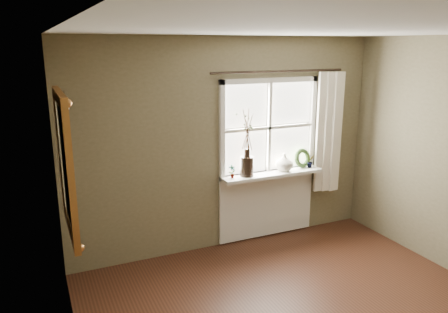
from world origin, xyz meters
The scene contains 14 objects.
ceiling centered at (0.00, 0.00, 2.60)m, with size 4.50×4.50×0.00m, color silver.
wall_back centered at (0.00, 2.30, 1.30)m, with size 4.00×0.10×2.60m, color brown.
wall_left centered at (-2.05, 0.00, 1.30)m, with size 0.10×4.50×2.60m, color brown.
window_frame centered at (0.55, 2.23, 1.48)m, with size 1.36×0.06×1.24m.
window_sill centered at (0.55, 2.12, 0.90)m, with size 1.36×0.26×0.04m, color white.
window_apron centered at (0.55, 2.23, 0.46)m, with size 1.36×0.04×0.88m, color white.
dark_jug centered at (0.19, 2.12, 1.04)m, with size 0.17×0.17×0.25m, color black.
cream_vase centered at (0.73, 2.12, 1.04)m, with size 0.22×0.22×0.23m, color beige.
wreath centered at (1.03, 2.16, 1.02)m, with size 0.26×0.26×0.06m, color #293F1C.
potted_plant_left centered at (-0.01, 2.12, 1.00)m, with size 0.08×0.06×0.16m, color #293F1C.
potted_plant_right centered at (1.13, 2.12, 1.00)m, with size 0.09×0.07×0.16m, color #293F1C.
curtain centered at (1.39, 2.13, 1.37)m, with size 0.36×0.12×1.59m, color silver.
curtain_rod centered at (0.65, 2.17, 2.18)m, with size 0.03×0.03×1.84m, color black.
gilt_mirror centered at (-1.96, 1.20, 1.55)m, with size 0.10×1.00×1.19m.
Camera 1 is at (-2.19, -2.47, 2.50)m, focal length 35.00 mm.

